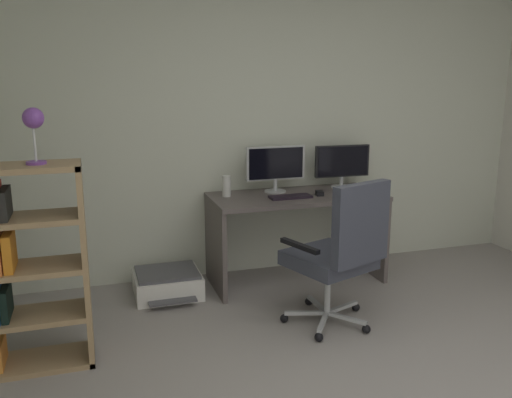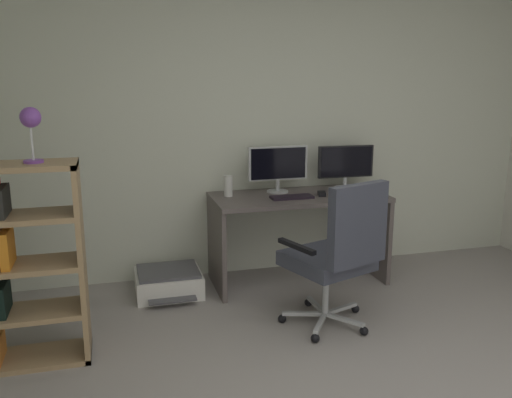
{
  "view_description": "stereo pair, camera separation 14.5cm",
  "coord_description": "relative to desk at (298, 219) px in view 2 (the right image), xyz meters",
  "views": [
    {
      "loc": [
        -1.48,
        -1.84,
        1.7
      ],
      "look_at": [
        -0.31,
        1.89,
        0.8
      ],
      "focal_mm": 37.86,
      "sensor_mm": 36.0,
      "label": 1
    },
    {
      "loc": [
        -1.34,
        -1.88,
        1.7
      ],
      "look_at": [
        -0.31,
        1.89,
        0.8
      ],
      "focal_mm": 37.86,
      "sensor_mm": 36.0,
      "label": 2
    }
  ],
  "objects": [
    {
      "name": "wall_back",
      "position": [
        -0.13,
        0.41,
        0.76
      ],
      "size": [
        4.92,
        0.1,
        2.6
      ],
      "primitive_type": "cube",
      "color": "beige",
      "rests_on": "ground"
    },
    {
      "name": "desk",
      "position": [
        0.0,
        0.0,
        0.0
      ],
      "size": [
        1.42,
        0.64,
        0.74
      ],
      "color": "#584F4C",
      "rests_on": "ground"
    },
    {
      "name": "monitor_main",
      "position": [
        -0.13,
        0.15,
        0.43
      ],
      "size": [
        0.51,
        0.18,
        0.39
      ],
      "color": "#B2B5B7",
      "rests_on": "desk"
    },
    {
      "name": "monitor_secondary",
      "position": [
        0.48,
        0.15,
        0.42
      ],
      "size": [
        0.49,
        0.18,
        0.37
      ],
      "color": "#B2B5B7",
      "rests_on": "desk"
    },
    {
      "name": "keyboard",
      "position": [
        -0.09,
        -0.1,
        0.21
      ],
      "size": [
        0.34,
        0.13,
        0.02
      ],
      "primitive_type": "cube",
      "rotation": [
        0.0,
        0.0,
        0.01
      ],
      "color": "black",
      "rests_on": "desk"
    },
    {
      "name": "computer_mouse",
      "position": [
        0.17,
        -0.07,
        0.22
      ],
      "size": [
        0.08,
        0.11,
        0.03
      ],
      "primitive_type": "cube",
      "rotation": [
        0.0,
        0.0,
        -0.26
      ],
      "color": "black",
      "rests_on": "desk"
    },
    {
      "name": "desktop_speaker",
      "position": [
        -0.57,
        0.11,
        0.29
      ],
      "size": [
        0.07,
        0.07,
        0.17
      ],
      "primitive_type": "cylinder",
      "color": "silver",
      "rests_on": "desk"
    },
    {
      "name": "office_chair",
      "position": [
        -0.05,
        -0.92,
        0.02
      ],
      "size": [
        0.66,
        0.7,
        1.04
      ],
      "color": "#B7BABC",
      "rests_on": "ground"
    },
    {
      "name": "bookshelf",
      "position": [
        -2.11,
        -0.82,
        0.07
      ],
      "size": [
        0.73,
        0.32,
        1.22
      ],
      "color": "#9D7D56",
      "rests_on": "ground"
    },
    {
      "name": "desk_lamp",
      "position": [
        -1.89,
        -0.82,
        0.9
      ],
      "size": [
        0.12,
        0.12,
        0.31
      ],
      "color": "#78429F",
      "rests_on": "bookshelf"
    },
    {
      "name": "printer",
      "position": [
        -1.08,
        -0.0,
        -0.45
      ],
      "size": [
        0.51,
        0.53,
        0.2
      ],
      "color": "silver",
      "rests_on": "ground"
    }
  ]
}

